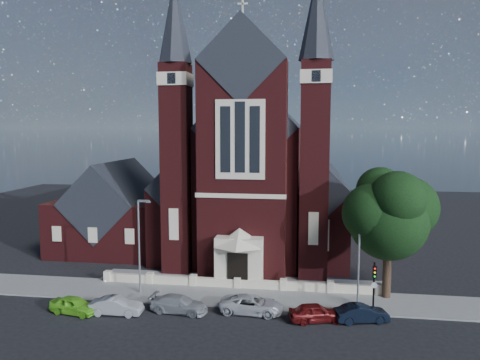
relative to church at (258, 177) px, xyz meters
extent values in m
plane|color=black|center=(0.00, -7.94, -8.19)|extent=(120.00, 120.00, 0.00)
cube|color=slate|center=(0.00, -18.44, -8.19)|extent=(60.00, 5.00, 0.12)
cube|color=slate|center=(0.00, -14.44, -8.19)|extent=(26.00, 3.00, 0.14)
cube|color=beige|center=(0.00, -16.44, -8.19)|extent=(24.00, 0.40, 0.90)
cube|color=#4B1415|center=(0.00, 2.06, -1.19)|extent=(10.00, 30.00, 14.00)
cube|color=black|center=(0.00, 2.06, 5.81)|extent=(10.00, 30.20, 10.00)
cube|color=#4B1415|center=(-7.50, 1.06, -4.19)|extent=(5.00, 26.00, 8.00)
cube|color=#4B1415|center=(7.50, 1.06, -4.19)|extent=(5.00, 26.00, 8.00)
cube|color=black|center=(-7.50, 1.06, -0.19)|extent=(5.01, 26.20, 5.01)
cube|color=black|center=(7.50, 1.06, -0.19)|extent=(5.01, 26.20, 5.01)
cube|color=#4B1415|center=(0.00, -13.44, 1.81)|extent=(8.00, 3.00, 20.00)
cube|color=black|center=(0.00, -13.44, 11.81)|extent=(8.00, 3.20, 8.00)
cube|color=beige|center=(0.00, -14.99, 4.81)|extent=(4.40, 0.15, 7.00)
cube|color=black|center=(0.00, -15.06, 5.01)|extent=(0.90, 0.08, 6.20)
cube|color=beige|center=(0.00, -15.44, -5.99)|extent=(4.20, 2.00, 4.40)
cube|color=black|center=(0.00, -16.49, -6.59)|extent=(1.80, 0.12, 3.20)
cone|color=beige|center=(0.00, -15.44, -3.79)|extent=(4.60, 4.60, 1.60)
cube|color=beige|center=(0.00, -13.44, 16.41)|extent=(0.15, 0.15, 1.60)
cube|color=#4B1415|center=(-6.50, -12.44, 1.81)|extent=(2.60, 2.60, 20.00)
cube|color=beige|center=(-6.50, -12.44, 10.31)|extent=(2.80, 2.80, 1.20)
cone|color=black|center=(-6.50, -12.44, 15.81)|extent=(3.20, 3.20, 8.00)
cube|color=#4B1415|center=(6.50, -12.44, 1.81)|extent=(2.60, 2.60, 20.00)
cube|color=beige|center=(6.50, -12.44, 10.31)|extent=(2.80, 2.80, 1.20)
cone|color=black|center=(6.50, -12.44, 15.81)|extent=(3.20, 3.20, 8.00)
cube|color=#4B1415|center=(-16.00, -4.94, -5.19)|extent=(12.00, 12.00, 6.00)
cube|color=black|center=(-16.00, -4.94, -2.19)|extent=(8.49, 12.20, 8.49)
cylinder|color=black|center=(12.50, -16.94, -5.69)|extent=(0.70, 0.70, 5.00)
sphere|color=black|center=(12.50, -16.94, -1.69)|extent=(6.40, 6.40, 6.40)
sphere|color=black|center=(12.90, -18.14, 0.31)|extent=(4.40, 4.40, 4.40)
cylinder|color=gray|center=(-8.00, -18.94, -4.19)|extent=(0.16, 0.16, 8.00)
cube|color=gray|center=(-7.50, -18.94, -0.19)|extent=(1.00, 0.15, 0.18)
cube|color=gray|center=(-7.10, -18.94, -0.27)|extent=(0.35, 0.22, 0.12)
cylinder|color=gray|center=(10.00, -18.94, -4.19)|extent=(0.16, 0.16, 8.00)
cube|color=gray|center=(10.50, -18.94, -0.19)|extent=(1.00, 0.15, 0.18)
cube|color=gray|center=(10.90, -18.94, -0.27)|extent=(0.35, 0.22, 0.12)
cylinder|color=black|center=(11.00, -20.44, -6.19)|extent=(0.14, 0.14, 4.00)
cube|color=black|center=(11.00, -20.59, -4.89)|extent=(0.28, 0.22, 0.90)
sphere|color=red|center=(11.00, -20.72, -4.59)|extent=(0.14, 0.14, 0.14)
sphere|color=#CC8C0C|center=(11.00, -20.72, -4.89)|extent=(0.14, 0.14, 0.14)
sphere|color=#0C9919|center=(11.00, -20.72, -5.19)|extent=(0.14, 0.14, 0.14)
imported|color=#75D72B|center=(-11.44, -23.71, -7.54)|extent=(4.03, 2.20, 1.30)
imported|color=#979B9E|center=(-8.20, -23.41, -7.53)|extent=(4.04, 1.58, 1.31)
imported|color=#94979B|center=(-3.63, -22.33, -7.54)|extent=(4.62, 2.29, 1.29)
imported|color=silver|center=(1.88, -21.65, -7.52)|extent=(4.92, 2.46, 1.34)
imported|color=maroon|center=(6.68, -22.51, -7.51)|extent=(4.22, 2.59, 1.34)
imported|color=black|center=(9.98, -22.10, -7.54)|extent=(4.10, 2.26, 1.28)
camera|label=1|loc=(6.01, -55.64, 5.85)|focal=35.00mm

